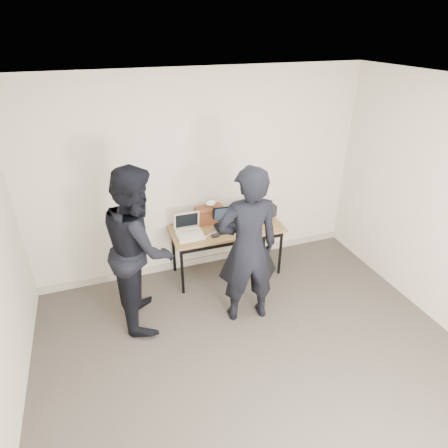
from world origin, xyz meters
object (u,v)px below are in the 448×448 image
laptop_right (254,214)px  person_observer (140,247)px  leather_satchel (209,214)px  person_typist (248,248)px  laptop_beige (189,231)px  desk (227,232)px  equipment_box (264,210)px  laptop_center (227,223)px

laptop_right → person_observer: (-1.66, -0.65, 0.17)m
leather_satchel → person_typist: bearing=-89.9°
laptop_beige → leather_satchel: laptop_beige is taller
desk → person_typist: bearing=-94.3°
desk → equipment_box: bearing=17.8°
laptop_center → laptop_right: (0.44, 0.14, -0.00)m
laptop_right → equipment_box: bearing=-30.3°
desk → laptop_beige: laptop_beige is taller
leather_satchel → person_observer: bearing=-150.1°
desk → laptop_right: (0.45, 0.17, 0.12)m
desk → laptop_beige: 0.53m
equipment_box → person_observer: person_observer is taller
person_observer → laptop_beige: bearing=-50.1°
desk → laptop_center: laptop_center is taller
laptop_right → laptop_beige: bearing=152.1°
laptop_right → leather_satchel: size_ratio=1.25×
laptop_center → laptop_right: size_ratio=0.78×
laptop_beige → laptop_center: size_ratio=0.94×
leather_satchel → equipment_box: 0.81m
laptop_beige → laptop_right: size_ratio=0.74×
laptop_beige → laptop_center: laptop_beige is taller
laptop_center → leather_satchel: laptop_center is taller
desk → leather_satchel: leather_satchel is taller
desk → person_typist: size_ratio=0.79×
equipment_box → desk: bearing=-163.1°
desk → laptop_center: bearing=66.4°
laptop_beige → laptop_center: 0.54m
desk → laptop_right: bearing=21.0°
person_typist → person_observer: 1.19m
equipment_box → person_observer: bearing=-159.8°
laptop_center → person_typist: bearing=-92.0°
leather_satchel → person_observer: (-1.02, -0.71, 0.10)m
laptop_center → person_observer: 1.33m
laptop_right → equipment_box: laptop_right is taller
person_typist → equipment_box: bearing=-117.1°
laptop_center → leather_satchel: 0.28m
laptop_center → person_observer: person_observer is taller
person_typist → laptop_center: bearing=-89.7°
person_observer → leather_satchel: bearing=-49.8°
laptop_right → equipment_box: (0.18, 0.03, 0.02)m
desk → person_observer: size_ratio=0.80×
equipment_box → leather_satchel: bearing=177.5°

